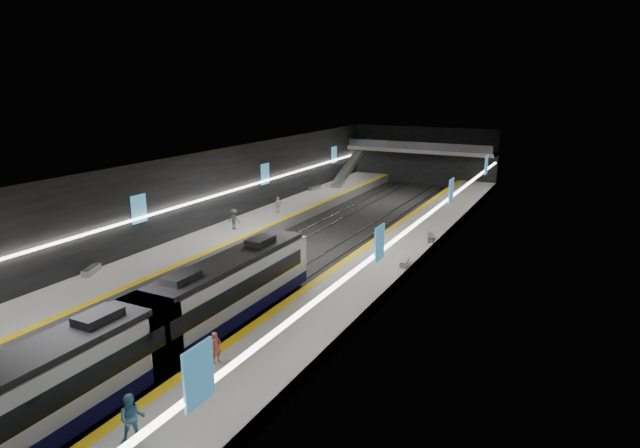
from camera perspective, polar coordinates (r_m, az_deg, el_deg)
The scene contains 26 objects.
ground at distance 45.12m, azimuth -1.99°, elevation -3.16°, with size 70.00×70.00×0.00m, color black.
ceiling at distance 43.30m, azimuth -2.08°, elevation 6.95°, with size 20.00×70.00×0.04m, color beige.
wall_left at distance 49.57m, azimuth -12.21°, elevation 2.95°, with size 0.04×70.00×8.00m, color black.
wall_right at distance 40.27m, azimuth 10.51°, elevation 0.28°, with size 0.04×70.00×8.00m, color black.
wall_back at distance 76.06m, azimuth 10.97°, elevation 7.15°, with size 20.00×0.04×8.00m, color black.
platform_left at distance 48.90m, azimuth -9.70°, elevation -1.31°, with size 5.00×70.00×1.00m, color slate.
tile_surface_left at distance 48.77m, azimuth -9.73°, elevation -0.74°, with size 5.00×70.00×0.02m, color #A7A7A2.
tactile_strip_left at distance 47.52m, azimuth -7.60°, elevation -1.06°, with size 0.60×70.00×0.02m, color yellow.
platform_right at distance 42.02m, azimuth 7.01°, elevation -3.95°, with size 5.00×70.00×1.00m, color slate.
tile_surface_right at distance 41.85m, azimuth 7.04°, elevation -3.29°, with size 5.00×70.00×0.02m, color #A7A7A2.
tactile_strip_right at distance 42.60m, azimuth 4.26°, elevation -2.86°, with size 0.60×70.00×0.02m, color yellow.
rails at distance 45.10m, azimuth -1.99°, elevation -3.09°, with size 6.52×70.00×0.12m.
train at distance 27.93m, azimuth -17.99°, elevation -10.95°, with size 2.69×27.88×3.60m.
ad_posters at distance 44.78m, azimuth -1.42°, elevation 2.67°, with size 19.94×53.50×2.20m.
cove_light_left at distance 49.48m, azimuth -12.01°, elevation 2.71°, with size 0.25×68.60×0.12m, color white.
cove_light_right at distance 40.38m, azimuth 10.22°, elevation 0.03°, with size 0.25×68.60×0.12m, color white.
mezzanine_bridge at distance 73.96m, azimuth 10.55°, elevation 7.76°, with size 20.00×3.00×1.50m.
escalator at distance 70.39m, azimuth 2.94°, elevation 5.88°, with size 1.20×8.00×0.60m, color #99999E.
bench_left_near at distance 40.88m, azimuth -23.21°, elevation -4.56°, with size 0.53×1.90×0.47m, color #99999E.
bench_left_far at distance 66.18m, azimuth -0.59°, elevation 3.84°, with size 0.54×1.94×0.47m, color #99999E.
bench_right_near at distance 39.84m, azimuth 9.01°, elevation -3.99°, with size 0.52×1.87×0.46m, color #99999E.
bench_right_far at distance 46.21m, azimuth 11.72°, elevation -1.44°, with size 0.52×1.87×0.46m, color #99999E.
passenger_right_a at distance 26.56m, azimuth -11.02°, elevation -12.85°, with size 0.57×0.38×1.57m, color #D0614D.
passenger_right_b at distance 22.15m, azimuth -19.41°, elevation -19.04°, with size 0.96×0.75×1.98m, color #5390B5.
passenger_left_a at distance 54.65m, azimuth -4.49°, elevation 2.04°, with size 0.99×0.41×1.68m, color silver.
passenger_left_b at distance 49.03m, azimuth -9.14°, elevation 0.50°, with size 1.22×0.70×1.88m, color #3E3D45.
Camera 1 is at (20.88, -37.44, 14.09)m, focal length 30.00 mm.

